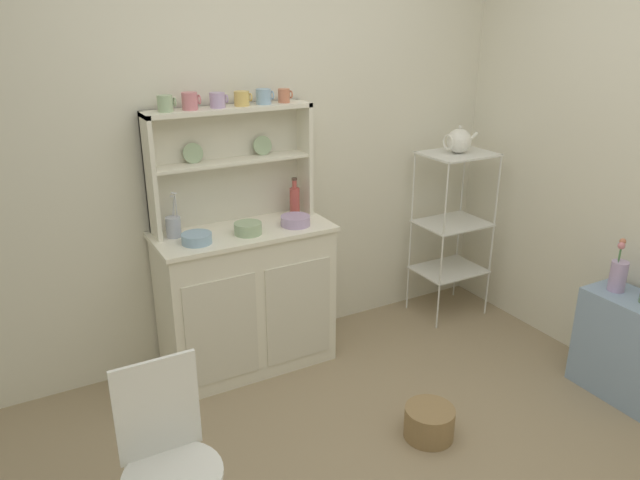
# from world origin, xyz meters

# --- Properties ---
(wall_back) EXTENTS (3.84, 0.05, 2.50)m
(wall_back) POSITION_xyz_m (0.00, 1.62, 1.25)
(wall_back) COLOR silver
(wall_back) RESTS_ON ground
(hutch_cabinet) EXTENTS (0.99, 0.45, 0.86)m
(hutch_cabinet) POSITION_xyz_m (-0.24, 1.37, 0.44)
(hutch_cabinet) COLOR silver
(hutch_cabinet) RESTS_ON ground
(hutch_shelf_unit) EXTENTS (0.92, 0.18, 0.66)m
(hutch_shelf_unit) POSITION_xyz_m (-0.24, 1.53, 1.24)
(hutch_shelf_unit) COLOR silver
(hutch_shelf_unit) RESTS_ON hutch_cabinet
(bakers_rack) EXTENTS (0.45, 0.35, 1.14)m
(bakers_rack) POSITION_xyz_m (1.24, 1.33, 0.71)
(bakers_rack) COLOR silver
(bakers_rack) RESTS_ON ground
(side_shelf_blue) EXTENTS (0.28, 0.48, 0.58)m
(side_shelf_blue) POSITION_xyz_m (1.44, 0.10, 0.29)
(side_shelf_blue) COLOR #849EBC
(side_shelf_blue) RESTS_ON ground
(wire_chair) EXTENTS (0.36, 0.36, 0.85)m
(wire_chair) POSITION_xyz_m (-1.03, 0.21, 0.52)
(wire_chair) COLOR white
(wire_chair) RESTS_ON ground
(floor_basket) EXTENTS (0.25, 0.25, 0.16)m
(floor_basket) POSITION_xyz_m (0.28, 0.31, 0.08)
(floor_basket) COLOR #93754C
(floor_basket) RESTS_ON ground
(cup_sage_0) EXTENTS (0.09, 0.08, 0.08)m
(cup_sage_0) POSITION_xyz_m (-0.58, 1.49, 1.56)
(cup_sage_0) COLOR #9EB78E
(cup_sage_0) RESTS_ON hutch_shelf_unit
(cup_rose_1) EXTENTS (0.09, 0.08, 0.09)m
(cup_rose_1) POSITION_xyz_m (-0.45, 1.49, 1.56)
(cup_rose_1) COLOR #D17A84
(cup_rose_1) RESTS_ON hutch_shelf_unit
(cup_lilac_2) EXTENTS (0.10, 0.08, 0.08)m
(cup_lilac_2) POSITION_xyz_m (-0.30, 1.49, 1.55)
(cup_lilac_2) COLOR #B79ECC
(cup_lilac_2) RESTS_ON hutch_shelf_unit
(cup_gold_3) EXTENTS (0.10, 0.08, 0.08)m
(cup_gold_3) POSITION_xyz_m (-0.17, 1.49, 1.55)
(cup_gold_3) COLOR #DBB760
(cup_gold_3) RESTS_ON hutch_shelf_unit
(cup_sky_4) EXTENTS (0.10, 0.08, 0.08)m
(cup_sky_4) POSITION_xyz_m (-0.04, 1.49, 1.56)
(cup_sky_4) COLOR #8EB2D1
(cup_sky_4) RESTS_ON hutch_shelf_unit
(cup_terracotta_5) EXTENTS (0.08, 0.07, 0.08)m
(cup_terracotta_5) POSITION_xyz_m (0.08, 1.49, 1.55)
(cup_terracotta_5) COLOR #C67556
(cup_terracotta_5) RESTS_ON hutch_shelf_unit
(bowl_mixing_large) EXTENTS (0.16, 0.16, 0.05)m
(bowl_mixing_large) POSITION_xyz_m (-0.53, 1.29, 0.88)
(bowl_mixing_large) COLOR #8EB2D1
(bowl_mixing_large) RESTS_ON hutch_cabinet
(bowl_floral_medium) EXTENTS (0.15, 0.15, 0.06)m
(bowl_floral_medium) POSITION_xyz_m (-0.24, 1.29, 0.89)
(bowl_floral_medium) COLOR #9EB78E
(bowl_floral_medium) RESTS_ON hutch_cabinet
(bowl_cream_small) EXTENTS (0.17, 0.17, 0.05)m
(bowl_cream_small) POSITION_xyz_m (0.04, 1.29, 0.89)
(bowl_cream_small) COLOR #B79ECC
(bowl_cream_small) RESTS_ON hutch_cabinet
(jam_bottle) EXTENTS (0.06, 0.06, 0.23)m
(jam_bottle) POSITION_xyz_m (0.12, 1.45, 0.95)
(jam_bottle) COLOR #B74C47
(jam_bottle) RESTS_ON hutch_cabinet
(utensil_jar) EXTENTS (0.08, 0.08, 0.25)m
(utensil_jar) POSITION_xyz_m (-0.61, 1.45, 0.92)
(utensil_jar) COLOR #B2B7C6
(utensil_jar) RESTS_ON hutch_cabinet
(porcelain_teapot) EXTENTS (0.25, 0.16, 0.18)m
(porcelain_teapot) POSITION_xyz_m (1.24, 1.33, 1.21)
(porcelain_teapot) COLOR white
(porcelain_teapot) RESTS_ON bakers_rack
(flower_vase) EXTENTS (0.09, 0.09, 0.29)m
(flower_vase) POSITION_xyz_m (1.44, 0.22, 0.68)
(flower_vase) COLOR #B79ECC
(flower_vase) RESTS_ON side_shelf_blue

